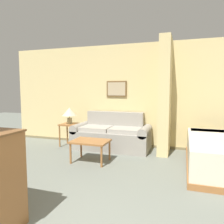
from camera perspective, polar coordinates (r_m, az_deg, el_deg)
The scene contains 6 objects.
wall_back at distance 5.59m, azimuth 7.93°, elevation 4.20°, with size 7.47×0.16×2.60m.
wall_partition_pillar at distance 5.07m, azimuth 13.70°, elevation 3.99°, with size 0.24×0.78×2.60m.
couch at distance 5.41m, azimuth -0.09°, elevation -6.14°, with size 1.88×0.84×0.89m.
coffee_table at distance 4.44m, azimuth -5.65°, elevation -8.05°, with size 0.73×0.54×0.44m.
side_table at distance 5.76m, azimuth -10.97°, elevation -4.00°, with size 0.44×0.44×0.58m.
table_lamp at distance 5.70m, azimuth -11.04°, elevation -0.09°, with size 0.37×0.37×0.41m.
Camera 1 is at (1.02, -1.07, 1.44)m, focal length 35.00 mm.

